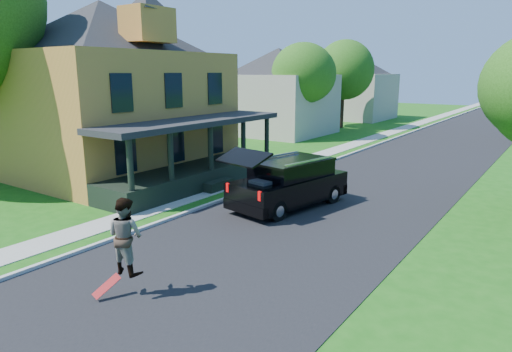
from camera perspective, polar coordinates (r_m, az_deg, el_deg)
The scene contains 13 objects.
ground at distance 13.23m, azimuth -3.16°, elevation -10.54°, with size 140.00×140.00×0.00m, color #185911.
street at distance 30.93m, azimuth 20.26°, elevation 2.33°, with size 8.00×120.00×0.02m, color black.
curb at distance 32.15m, azimuth 13.28°, elevation 3.16°, with size 0.15×120.00×0.12m, color #B0B0AB.
sidewalk at distance 32.74m, azimuth 10.76°, elevation 3.45°, with size 1.30×120.00×0.03m, color gray.
front_walk at distance 23.63m, azimuth -12.44°, elevation -0.25°, with size 6.50×1.20×0.03m, color gray.
main_house at distance 25.57m, azimuth -18.16°, elevation 11.54°, with size 15.56×15.56×10.10m.
neighbor_house_mid at distance 39.59m, azimuth 2.81°, elevation 11.36°, with size 12.78×12.78×8.30m.
neighbor_house_far at distance 53.82m, azimuth 12.08°, elevation 11.51°, with size 12.78×12.78×8.30m.
black_suv at distance 18.03m, azimuth 4.13°, elevation -0.88°, with size 2.98×5.71×2.53m.
skateboarder at distance 11.20m, azimuth -16.02°, elevation -7.18°, with size 0.94×0.76×1.85m.
skateboard at distance 11.62m, azimuth -18.16°, elevation -13.04°, with size 0.35×0.63×0.49m.
tree_left_mid at distance 37.17m, azimuth 6.20°, elevation 12.71°, with size 6.68×6.89×8.05m.
tree_left_far at distance 44.70m, azimuth 10.71°, elevation 13.49°, with size 6.91×6.64×9.00m.
Camera 1 is at (7.50, -9.54, 5.26)m, focal length 32.00 mm.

